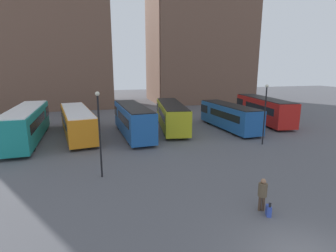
# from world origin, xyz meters

# --- Properties ---
(building_block_left) EXTENTS (25.88, 16.09, 34.63)m
(building_block_left) POSITION_xyz_m (-17.18, 47.36, 17.32)
(building_block_left) COLOR brown
(building_block_left) RESTS_ON ground_plane
(building_block_right) EXTENTS (20.01, 14.38, 35.93)m
(building_block_right) POSITION_xyz_m (14.25, 47.36, 17.96)
(building_block_right) COLOR brown
(building_block_right) RESTS_ON ground_plane
(bus_0) EXTENTS (2.94, 12.37, 3.28)m
(bus_0) POSITION_xyz_m (-13.97, 21.21, 1.79)
(bus_0) COLOR #19847F
(bus_0) RESTS_ON ground_plane
(bus_1) EXTENTS (4.43, 12.04, 2.83)m
(bus_1) POSITION_xyz_m (-9.35, 22.10, 1.55)
(bus_1) COLOR orange
(bus_1) RESTS_ON ground_plane
(bus_2) EXTENTS (3.07, 10.61, 3.23)m
(bus_2) POSITION_xyz_m (-3.64, 20.58, 1.75)
(bus_2) COLOR #1E56A3
(bus_2) RESTS_ON ground_plane
(bus_3) EXTENTS (4.24, 11.63, 3.01)m
(bus_3) POSITION_xyz_m (1.21, 22.70, 1.65)
(bus_3) COLOR gold
(bus_3) RESTS_ON ground_plane
(bus_4) EXTENTS (2.91, 10.22, 2.90)m
(bus_4) POSITION_xyz_m (7.66, 20.77, 1.58)
(bus_4) COLOR #1E56A3
(bus_4) RESTS_ON ground_plane
(bus_5) EXTENTS (4.00, 11.79, 3.22)m
(bus_5) POSITION_xyz_m (13.97, 23.10, 1.75)
(bus_5) COLOR red
(bus_5) RESTS_ON ground_plane
(traveler) EXTENTS (0.58, 0.58, 1.73)m
(traveler) POSITION_xyz_m (0.51, 3.76, 1.03)
(traveler) COLOR #4C3828
(traveler) RESTS_ON ground_plane
(suitcase) EXTENTS (0.35, 0.45, 0.77)m
(suitcase) POSITION_xyz_m (0.57, 3.25, 0.27)
(suitcase) COLOR #334CB2
(suitcase) RESTS_ON ground_plane
(lamp_post_1) EXTENTS (0.28, 0.28, 5.65)m
(lamp_post_1) POSITION_xyz_m (-7.16, 10.22, 3.33)
(lamp_post_1) COLOR black
(lamp_post_1) RESTS_ON ground_plane
(lamp_post_2) EXTENTS (0.28, 0.28, 5.61)m
(lamp_post_2) POSITION_xyz_m (7.64, 13.94, 3.31)
(lamp_post_2) COLOR black
(lamp_post_2) RESTS_ON ground_plane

